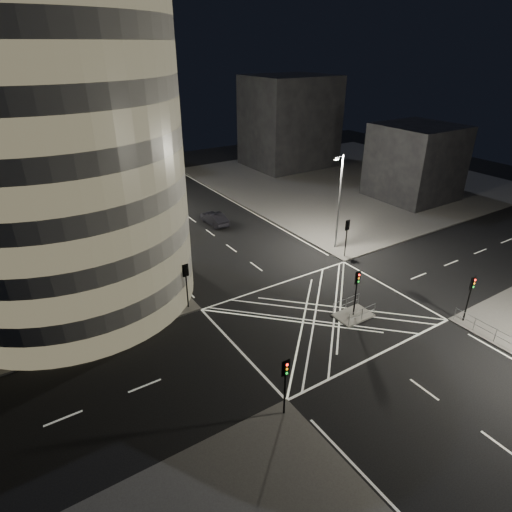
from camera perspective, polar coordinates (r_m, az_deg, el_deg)
ground at (r=35.69m, az=8.81°, el=-7.76°), size 120.00×120.00×0.00m
sidewalk_far_right at (r=71.98m, az=12.45°, el=9.93°), size 42.00×42.00×0.15m
central_island at (r=35.96m, az=12.82°, el=-7.72°), size 3.00×2.00×0.15m
building_right_far at (r=78.00m, az=4.44°, el=17.43°), size 14.00×12.00×15.00m
building_right_near at (r=64.47m, az=20.45°, el=11.68°), size 10.00×10.00×10.00m
building_far_end at (r=81.97m, az=-21.90°, el=17.11°), size 18.00×8.00×18.00m
tree_a at (r=35.56m, az=-13.47°, el=0.34°), size 4.71×4.71×7.23m
tree_b at (r=40.82m, az=-16.42°, el=3.53°), size 3.99×3.99×6.86m
tree_c at (r=46.25m, az=-18.70°, el=6.00°), size 4.27×4.27×7.09m
tree_d at (r=51.61m, az=-20.64°, el=8.67°), size 4.70×4.70×8.10m
tree_e at (r=57.63m, az=-21.88°, el=8.90°), size 3.75×3.75×6.30m
traffic_signal_fl at (r=35.03m, az=-9.32°, el=-2.89°), size 0.55×0.22×4.00m
traffic_signal_nl at (r=25.29m, az=3.93°, el=-15.82°), size 0.55×0.22×4.00m
traffic_signal_fr at (r=44.04m, az=12.03°, el=3.22°), size 0.55×0.22×4.00m
traffic_signal_nr at (r=36.77m, az=26.72°, el=-4.13°), size 0.55×0.22×4.00m
traffic_signal_island at (r=34.47m, az=13.29°, el=-3.81°), size 0.55×0.22×4.00m
street_lamp_left_near at (r=38.11m, az=-13.69°, el=3.59°), size 1.25×0.25×10.00m
street_lamp_left_far at (r=54.65m, az=-20.32°, el=9.66°), size 1.25×0.25×10.00m
street_lamp_right_far at (r=44.99m, az=11.00°, el=7.41°), size 1.25×0.25×10.00m
railing_island_south at (r=35.12m, az=13.95°, el=-7.55°), size 2.80×0.06×1.10m
railing_island_north at (r=36.13m, az=11.92°, el=-6.25°), size 2.80×0.06×1.10m
sedan at (r=52.47m, az=-5.59°, el=5.01°), size 1.77×4.69×1.53m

